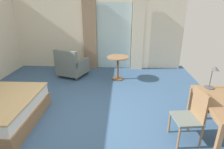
# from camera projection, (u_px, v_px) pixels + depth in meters

# --- Properties ---
(ground) EXTENTS (6.39, 7.23, 0.10)m
(ground) POSITION_uv_depth(u_px,v_px,m) (78.00, 120.00, 3.80)
(ground) COLOR #38567A
(wall_back) EXTENTS (5.99, 0.12, 2.59)m
(wall_back) POSITION_uv_depth(u_px,v_px,m) (97.00, 32.00, 6.44)
(wall_back) COLOR beige
(wall_back) RESTS_ON ground
(balcony_glass_door) EXTENTS (1.21, 0.02, 2.28)m
(balcony_glass_door) POSITION_uv_depth(u_px,v_px,m) (114.00, 37.00, 6.39)
(balcony_glass_door) COLOR silver
(balcony_glass_door) RESTS_ON ground
(curtain_panel_left) EXTENTS (0.46, 0.10, 2.44)m
(curtain_panel_left) POSITION_uv_depth(u_px,v_px,m) (90.00, 35.00, 6.31)
(curtain_panel_left) COLOR #897056
(curtain_panel_left) RESTS_ON ground
(curtain_panel_right) EXTENTS (0.39, 0.10, 2.44)m
(curtain_panel_right) POSITION_uv_depth(u_px,v_px,m) (138.00, 35.00, 6.23)
(curtain_panel_right) COLOR beige
(curtain_panel_right) RESTS_ON ground
(writing_desk) EXTENTS (0.66, 1.25, 0.76)m
(writing_desk) POSITION_uv_depth(u_px,v_px,m) (223.00, 106.00, 2.92)
(writing_desk) COLOR olive
(writing_desk) RESTS_ON ground
(desk_chair) EXTENTS (0.46, 0.50, 0.93)m
(desk_chair) POSITION_uv_depth(u_px,v_px,m) (192.00, 114.00, 2.99)
(desk_chair) COLOR slate
(desk_chair) RESTS_ON ground
(desk_lamp) EXTENTS (0.18, 0.28, 0.48)m
(desk_lamp) POSITION_uv_depth(u_px,v_px,m) (214.00, 74.00, 3.17)
(desk_lamp) COLOR #4C4C51
(desk_lamp) RESTS_ON writing_desk
(armchair_by_window) EXTENTS (1.02, 1.02, 0.92)m
(armchair_by_window) POSITION_uv_depth(u_px,v_px,m) (72.00, 66.00, 5.84)
(armchair_by_window) COLOR slate
(armchair_by_window) RESTS_ON ground
(round_cafe_table) EXTENTS (0.66, 0.66, 0.73)m
(round_cafe_table) POSITION_uv_depth(u_px,v_px,m) (118.00, 63.00, 5.56)
(round_cafe_table) COLOR olive
(round_cafe_table) RESTS_ON ground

